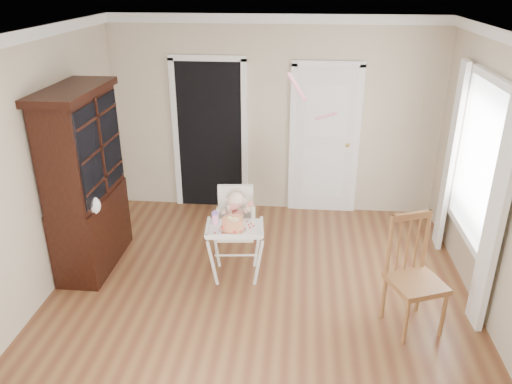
# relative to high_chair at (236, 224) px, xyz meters

# --- Properties ---
(floor) EXTENTS (5.00, 5.00, 0.00)m
(floor) POSITION_rel_high_chair_xyz_m (0.30, -0.63, -0.66)
(floor) COLOR brown
(floor) RESTS_ON ground
(ceiling) EXTENTS (5.00, 5.00, 0.00)m
(ceiling) POSITION_rel_high_chair_xyz_m (0.30, -0.63, 2.04)
(ceiling) COLOR white
(ceiling) RESTS_ON wall_back
(wall_back) EXTENTS (4.50, 0.00, 4.50)m
(wall_back) POSITION_rel_high_chair_xyz_m (0.30, 1.87, 0.69)
(wall_back) COLOR beige
(wall_back) RESTS_ON floor
(wall_left) EXTENTS (0.00, 5.00, 5.00)m
(wall_left) POSITION_rel_high_chair_xyz_m (-1.95, -0.63, 0.69)
(wall_left) COLOR beige
(wall_left) RESTS_ON floor
(wall_right) EXTENTS (0.00, 5.00, 5.00)m
(wall_right) POSITION_rel_high_chair_xyz_m (2.55, -0.63, 0.69)
(wall_right) COLOR beige
(wall_right) RESTS_ON floor
(crown_molding) EXTENTS (4.50, 5.00, 0.12)m
(crown_molding) POSITION_rel_high_chair_xyz_m (0.30, -0.63, 1.98)
(crown_molding) COLOR white
(crown_molding) RESTS_ON ceiling
(doorway) EXTENTS (1.06, 0.05, 2.22)m
(doorway) POSITION_rel_high_chair_xyz_m (-0.60, 1.85, 0.45)
(doorway) COLOR black
(doorway) RESTS_ON wall_back
(closet_door) EXTENTS (0.96, 0.09, 2.13)m
(closet_door) POSITION_rel_high_chair_xyz_m (1.00, 1.84, 0.37)
(closet_door) COLOR white
(closet_door) RESTS_ON wall_back
(window_right) EXTENTS (0.13, 1.84, 2.30)m
(window_right) POSITION_rel_high_chair_xyz_m (2.48, 0.17, 0.63)
(window_right) COLOR white
(window_right) RESTS_ON wall_right
(high_chair) EXTENTS (0.67, 0.81, 1.06)m
(high_chair) POSITION_rel_high_chair_xyz_m (0.00, 0.00, 0.00)
(high_chair) COLOR white
(high_chair) RESTS_ON floor
(baby) EXTENTS (0.31, 0.23, 0.43)m
(baby) POSITION_rel_high_chair_xyz_m (-0.00, 0.03, 0.14)
(baby) COLOR beige
(baby) RESTS_ON high_chair
(cake) EXTENTS (0.28, 0.28, 0.13)m
(cake) POSITION_rel_high_chair_xyz_m (0.01, -0.29, 0.15)
(cake) COLOR silver
(cake) RESTS_ON high_chair
(sippy_cup) EXTENTS (0.07, 0.07, 0.17)m
(sippy_cup) POSITION_rel_high_chair_xyz_m (-0.19, -0.17, 0.16)
(sippy_cup) COLOR #F998D4
(sippy_cup) RESTS_ON high_chair
(china_cabinet) EXTENTS (0.55, 1.24, 2.09)m
(china_cabinet) POSITION_rel_high_chair_xyz_m (-1.69, 0.11, 0.39)
(china_cabinet) COLOR black
(china_cabinet) RESTS_ON floor
(dining_chair) EXTENTS (0.60, 0.60, 1.14)m
(dining_chair) POSITION_rel_high_chair_xyz_m (1.80, -0.70, -0.13)
(dining_chair) COLOR brown
(dining_chair) RESTS_ON floor
(streamer) EXTENTS (0.18, 0.47, 0.15)m
(streamer) POSITION_rel_high_chair_xyz_m (0.62, -0.54, 1.63)
(streamer) COLOR pink
(streamer) RESTS_ON ceiling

